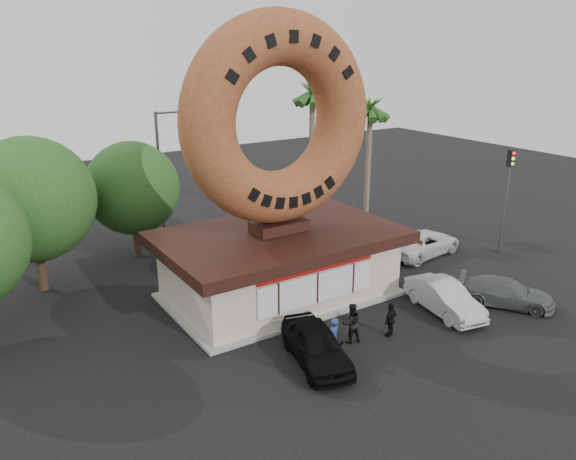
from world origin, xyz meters
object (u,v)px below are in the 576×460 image
(car_white, at_px, (422,243))
(person_right, at_px, (391,320))
(traffic_signal, at_px, (507,188))
(giant_donut, at_px, (279,120))
(person_left, at_px, (333,338))
(car_grey, at_px, (506,293))
(person_center, at_px, (351,323))
(street_lamp, at_px, (162,172))
(car_black, at_px, (316,345))
(car_silver, at_px, (444,298))
(donut_shop, at_px, (280,262))

(car_white, bearing_deg, person_right, 119.87)
(traffic_signal, relative_size, car_white, 1.19)
(giant_donut, distance_m, person_left, 9.76)
(car_grey, height_order, car_white, car_white)
(person_left, distance_m, person_right, 3.07)
(person_right, bearing_deg, person_center, -36.63)
(street_lamp, xyz_separation_m, car_black, (-0.17, -15.86, -3.74))
(traffic_signal, distance_m, person_left, 16.10)
(car_silver, distance_m, car_white, 7.40)
(person_left, relative_size, car_black, 0.39)
(car_black, xyz_separation_m, car_grey, (10.33, -0.78, -0.12))
(traffic_signal, relative_size, person_center, 3.56)
(traffic_signal, relative_size, car_black, 1.39)
(person_right, height_order, car_grey, person_right)
(donut_shop, height_order, traffic_signal, traffic_signal)
(traffic_signal, height_order, person_right, traffic_signal)
(traffic_signal, xyz_separation_m, person_center, (-13.94, -3.37, -3.01))
(person_center, relative_size, person_right, 1.13)
(car_silver, bearing_deg, person_center, -172.46)
(street_lamp, height_order, car_grey, street_lamp)
(donut_shop, height_order, car_grey, donut_shop)
(street_lamp, distance_m, traffic_signal, 19.90)
(person_center, height_order, car_silver, person_center)
(street_lamp, bearing_deg, person_right, -77.21)
(street_lamp, bearing_deg, car_grey, -58.57)
(giant_donut, height_order, car_grey, giant_donut)
(person_center, bearing_deg, car_white, -138.06)
(donut_shop, height_order, street_lamp, street_lamp)
(car_silver, bearing_deg, person_left, -166.89)
(street_lamp, xyz_separation_m, person_center, (1.92, -15.38, -3.63))
(street_lamp, xyz_separation_m, person_right, (3.61, -15.90, -3.72))
(car_black, distance_m, car_white, 13.38)
(person_left, xyz_separation_m, car_silver, (6.64, 0.38, -0.15))
(giant_donut, xyz_separation_m, traffic_signal, (14.00, -2.01, -4.60))
(traffic_signal, bearing_deg, person_right, -162.39)
(car_white, bearing_deg, giant_donut, 84.21)
(traffic_signal, bearing_deg, car_black, -166.49)
(car_grey, bearing_deg, person_left, 141.40)
(donut_shop, xyz_separation_m, car_black, (-2.02, -5.84, -1.02))
(street_lamp, relative_size, person_left, 4.67)
(person_left, xyz_separation_m, person_center, (1.37, 0.59, -0.00))
(car_grey, bearing_deg, car_silver, 126.09)
(person_left, relative_size, car_white, 0.34)
(person_left, bearing_deg, donut_shop, -116.56)
(person_right, bearing_deg, giant_donut, -93.10)
(giant_donut, xyz_separation_m, car_white, (9.88, 0.24, -7.76))
(car_black, xyz_separation_m, car_silver, (7.35, 0.27, -0.03))
(person_left, distance_m, car_grey, 9.65)
(traffic_signal, relative_size, car_grey, 1.41)
(giant_donut, height_order, person_center, giant_donut)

